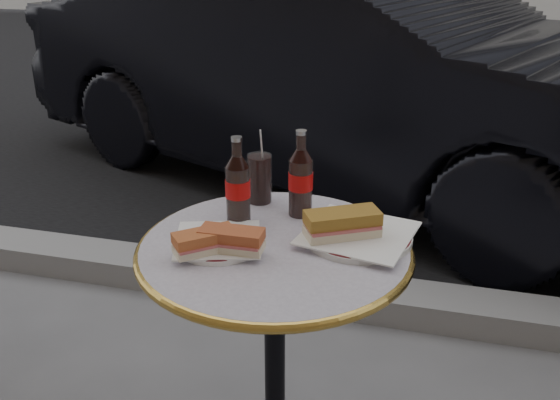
% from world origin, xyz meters
% --- Properties ---
extents(asphalt_road, '(40.00, 8.00, 0.00)m').
position_xyz_m(asphalt_road, '(0.00, 5.00, 0.00)').
color(asphalt_road, black).
rests_on(asphalt_road, ground).
extents(curb, '(40.00, 0.20, 0.12)m').
position_xyz_m(curb, '(0.00, 0.90, 0.05)').
color(curb, gray).
rests_on(curb, ground).
extents(bistro_table, '(0.62, 0.62, 0.73)m').
position_xyz_m(bistro_table, '(0.00, 0.00, 0.37)').
color(bistro_table, '#BAB2C4').
rests_on(bistro_table, ground).
extents(plate_left, '(0.22, 0.22, 0.01)m').
position_xyz_m(plate_left, '(-0.12, -0.03, 0.74)').
color(plate_left, white).
rests_on(plate_left, bistro_table).
extents(plate_right, '(0.32, 0.32, 0.01)m').
position_xyz_m(plate_right, '(0.18, 0.07, 0.74)').
color(plate_right, silver).
rests_on(plate_right, bistro_table).
extents(sandwich_left_a, '(0.14, 0.13, 0.05)m').
position_xyz_m(sandwich_left_a, '(-0.13, -0.09, 0.77)').
color(sandwich_left_a, '#B3592D').
rests_on(sandwich_left_a, plate_left).
extents(sandwich_left_b, '(0.14, 0.07, 0.05)m').
position_xyz_m(sandwich_left_b, '(-0.08, -0.07, 0.77)').
color(sandwich_left_b, '#AE502C').
rests_on(sandwich_left_b, plate_left).
extents(sandwich_right, '(0.18, 0.15, 0.06)m').
position_xyz_m(sandwich_right, '(0.14, 0.05, 0.77)').
color(sandwich_right, olive).
rests_on(sandwich_right, plate_right).
extents(cola_bottle_left, '(0.06, 0.06, 0.22)m').
position_xyz_m(cola_bottle_left, '(-0.11, 0.09, 0.84)').
color(cola_bottle_left, black).
rests_on(cola_bottle_left, bistro_table).
extents(cola_bottle_right, '(0.07, 0.07, 0.22)m').
position_xyz_m(cola_bottle_right, '(0.02, 0.17, 0.84)').
color(cola_bottle_right, black).
rests_on(cola_bottle_right, bistro_table).
extents(cola_glass, '(0.07, 0.07, 0.13)m').
position_xyz_m(cola_glass, '(-0.10, 0.22, 0.80)').
color(cola_glass, black).
rests_on(cola_glass, bistro_table).
extents(parked_car, '(2.80, 4.21, 1.31)m').
position_xyz_m(parked_car, '(-0.20, 2.23, 0.66)').
color(parked_car, black).
rests_on(parked_car, ground).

